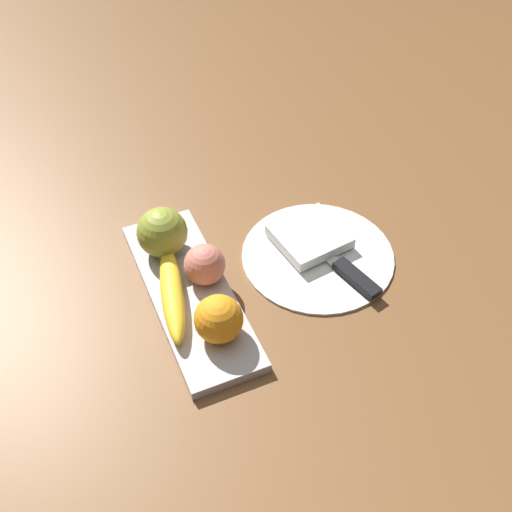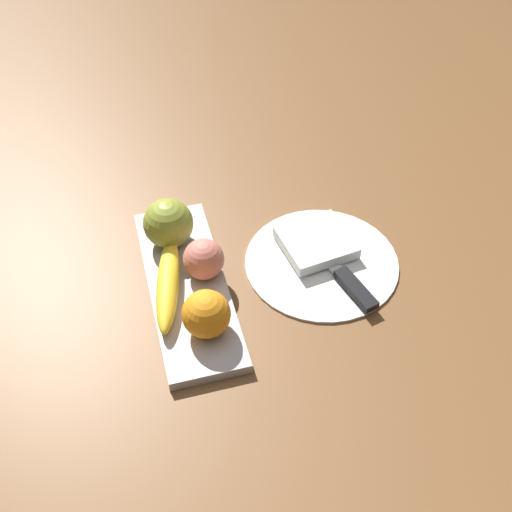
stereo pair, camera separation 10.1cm
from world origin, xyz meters
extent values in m
plane|color=brown|center=(0.00, 0.00, 0.00)|extent=(2.40, 2.40, 0.00)
cube|color=#BEB9BD|center=(-0.02, -0.01, 0.01)|extent=(0.35, 0.12, 0.02)
sphere|color=olive|center=(0.07, 0.00, 0.06)|extent=(0.08, 0.08, 0.08)
ellipsoid|color=yellow|center=(-0.03, 0.02, 0.04)|extent=(0.20, 0.08, 0.03)
sphere|color=orange|center=(-0.12, -0.02, 0.05)|extent=(0.07, 0.07, 0.07)
sphere|color=#D77665|center=(-0.01, -0.04, 0.05)|extent=(0.07, 0.07, 0.07)
cylinder|color=white|center=(-0.02, -0.23, 0.00)|extent=(0.25, 0.25, 0.01)
cube|color=white|center=(0.01, -0.23, 0.02)|extent=(0.12, 0.12, 0.02)
cube|color=silver|center=(-0.05, -0.25, 0.01)|extent=(0.15, 0.06, 0.00)
cube|color=black|center=(-0.10, -0.26, 0.02)|extent=(0.09, 0.05, 0.01)
camera|label=1|loc=(-0.67, 0.16, 0.78)|focal=45.52mm
camera|label=2|loc=(-0.70, 0.06, 0.78)|focal=45.52mm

